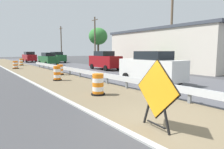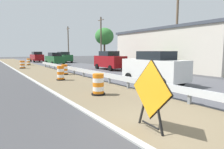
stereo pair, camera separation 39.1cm
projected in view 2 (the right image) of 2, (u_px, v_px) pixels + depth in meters
ground_plane at (158, 124)px, 5.85m from camera, size 160.00×160.00×0.00m
median_dirt_strip at (177, 119)px, 6.32m from camera, size 4.15×120.00×0.01m
curb_near_edge at (123, 134)px, 5.14m from camera, size 0.20×120.00×0.11m
warning_sign_diamond at (151, 92)px, 5.36m from camera, size 0.21×1.69×1.99m
traffic_barrel_nearest at (98, 85)px, 9.78m from camera, size 0.70×0.70×1.07m
traffic_barrel_close at (61, 74)px, 14.72m from camera, size 0.64×0.64×1.09m
traffic_barrel_mid at (65, 70)px, 18.21m from camera, size 0.69×0.69×0.96m
traffic_barrel_far at (22, 65)px, 24.85m from camera, size 0.74×0.74×0.97m
traffic_barrel_farther at (29, 62)px, 30.65m from camera, size 0.65×0.65×1.05m
car_lead_near_lane at (154, 68)px, 13.10m from camera, size 2.02×4.74×2.19m
car_trailing_near_lane at (64, 57)px, 37.87m from camera, size 2.11×4.80×2.06m
car_lead_far_lane at (55, 59)px, 31.41m from camera, size 2.07×4.69×1.98m
car_mid_far_lane at (110, 60)px, 23.19m from camera, size 2.02×4.57×2.20m
car_trailing_far_lane at (37, 57)px, 39.73m from camera, size 2.03×4.61×2.09m
roadside_shop_near at (174, 49)px, 24.23m from camera, size 6.75×15.92×4.89m
utility_pole_near at (177, 31)px, 20.15m from camera, size 0.24×1.80×8.22m
utility_pole_mid at (101, 40)px, 33.47m from camera, size 0.24×1.80×7.95m
utility_pole_far at (68, 43)px, 45.49m from camera, size 0.24×1.80×7.88m
bush_roadside at (158, 62)px, 19.73m from camera, size 2.62×2.62×2.18m
tree_roadside at (104, 36)px, 37.76m from camera, size 3.61×3.61×6.69m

